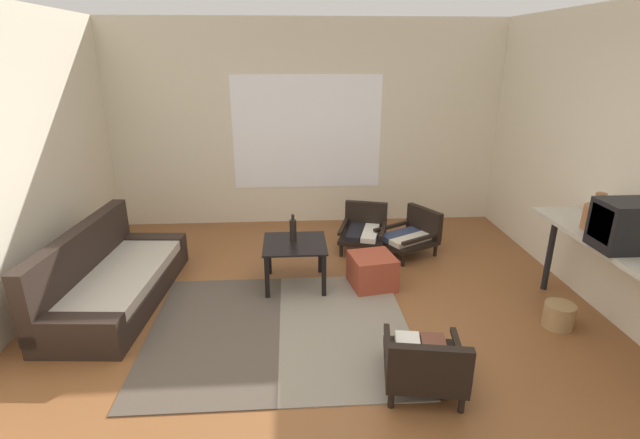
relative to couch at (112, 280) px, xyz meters
name	(u,v)px	position (x,y,z in m)	size (l,w,h in m)	color
ground_plane	(323,344)	(1.97, -0.85, -0.22)	(7.80, 7.80, 0.00)	brown
far_wall_with_window	(307,125)	(1.97, 2.21, 1.13)	(5.60, 0.13, 2.70)	beige
area_rug	(280,329)	(1.61, -0.62, -0.21)	(2.24, 1.92, 0.01)	#4C4238
couch	(112,280)	(0.00, 0.00, 0.00)	(0.92, 1.95, 0.73)	black
coffee_table	(295,251)	(1.76, 0.23, 0.16)	(0.63, 0.62, 0.46)	black
armchair_by_window	(364,228)	(2.61, 1.15, 0.03)	(0.67, 0.72, 0.53)	black
armchair_striped_foreground	(424,363)	(2.64, -1.44, 0.00)	(0.65, 0.71, 0.50)	black
armchair_corner	(412,234)	(3.15, 0.94, 0.03)	(0.78, 0.76, 0.53)	black
ottoman_orange	(372,271)	(2.54, 0.14, -0.05)	(0.42, 0.42, 0.34)	#993D28
console_shelf	(616,254)	(4.29, -0.91, 0.56)	(0.44, 1.86, 0.86)	#B2AD9E
crt_television	(632,225)	(4.28, -1.00, 0.83)	(0.51, 0.32, 0.38)	black
clay_vase	(597,217)	(4.29, -0.60, 0.76)	(0.22, 0.22, 0.32)	#935B38
glass_bottle	(293,229)	(1.75, 0.30, 0.36)	(0.07, 0.07, 0.28)	black
wicker_basket	(559,315)	(4.05, -0.72, -0.11)	(0.26, 0.26, 0.22)	#9E7A4C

